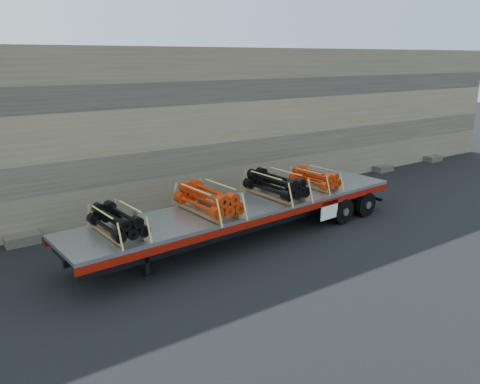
{
  "coord_description": "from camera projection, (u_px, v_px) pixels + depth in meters",
  "views": [
    {
      "loc": [
        -10.44,
        -12.92,
        6.59
      ],
      "look_at": [
        -0.84,
        1.07,
        1.68
      ],
      "focal_mm": 35.0,
      "sensor_mm": 36.0,
      "label": 1
    }
  ],
  "objects": [
    {
      "name": "bundle_rear",
      "position": [
        315.0,
        178.0,
        19.41
      ],
      "size": [
        1.14,
        2.07,
        0.71
      ],
      "primitive_type": null,
      "rotation": [
        0.0,
        0.0,
        0.07
      ],
      "color": "red",
      "rests_on": "trailer"
    },
    {
      "name": "bundle_midfront",
      "position": [
        208.0,
        200.0,
        16.17
      ],
      "size": [
        1.43,
        2.6,
        0.89
      ],
      "primitive_type": null,
      "rotation": [
        0.0,
        0.0,
        0.07
      ],
      "color": "red",
      "rests_on": "trailer"
    },
    {
      "name": "ground",
      "position": [
        274.0,
        237.0,
        17.74
      ],
      "size": [
        120.0,
        120.0,
        0.0
      ],
      "primitive_type": "plane",
      "color": "black",
      "rests_on": "ground"
    },
    {
      "name": "trailer",
      "position": [
        246.0,
        221.0,
        17.5
      ],
      "size": [
        13.91,
        3.58,
        1.38
      ],
      "primitive_type": null,
      "rotation": [
        0.0,
        0.0,
        0.07
      ],
      "color": "#9DA0A4",
      "rests_on": "ground"
    },
    {
      "name": "bundle_midrear",
      "position": [
        276.0,
        185.0,
        18.06
      ],
      "size": [
        1.41,
        2.57,
        0.88
      ],
      "primitive_type": null,
      "rotation": [
        0.0,
        0.0,
        0.07
      ],
      "color": "black",
      "rests_on": "trailer"
    },
    {
      "name": "rock_wall",
      "position": [
        189.0,
        125.0,
        21.91
      ],
      "size": [
        44.0,
        3.0,
        7.0
      ],
      "primitive_type": "cube",
      "color": "#7A6B54",
      "rests_on": "ground"
    },
    {
      "name": "bundle_front",
      "position": [
        117.0,
        222.0,
        14.19
      ],
      "size": [
        1.23,
        2.24,
        0.77
      ],
      "primitive_type": null,
      "rotation": [
        0.0,
        0.0,
        0.07
      ],
      "color": "black",
      "rests_on": "trailer"
    }
  ]
}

